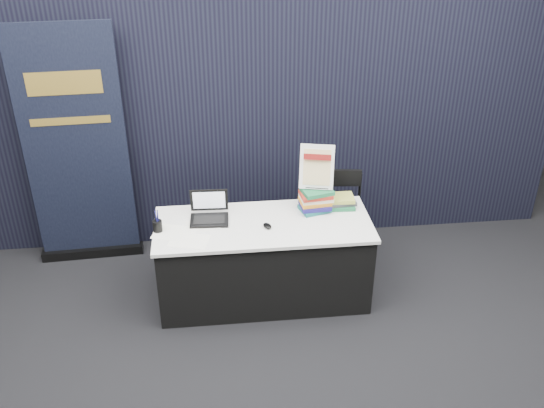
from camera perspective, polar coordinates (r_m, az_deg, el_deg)
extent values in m
plane|color=black|center=(5.02, -0.15, -12.43)|extent=(8.00, 8.00, 0.00)
cube|color=#B8B6AE|center=(7.90, -3.41, 17.67)|extent=(8.00, 0.02, 3.50)
cube|color=black|center=(5.75, -1.88, 7.44)|extent=(6.00, 0.08, 2.40)
cube|color=black|center=(5.23, -0.80, -5.47)|extent=(1.76, 0.71, 0.72)
cube|color=beige|center=(5.02, -0.83, -1.96)|extent=(1.80, 0.75, 0.03)
cube|color=black|center=(5.06, -5.91, -1.55)|extent=(0.33, 0.24, 0.02)
cube|color=black|center=(5.10, -6.01, 0.25)|extent=(0.32, 0.07, 0.22)
cube|color=silver|center=(5.09, -6.01, 0.21)|extent=(0.27, 0.05, 0.17)
ellipsoid|color=black|center=(4.95, -0.44, -2.07)|extent=(0.09, 0.11, 0.03)
cube|color=white|center=(4.83, -7.80, -3.44)|extent=(0.35, 0.29, 0.00)
cube|color=white|center=(4.95, -9.14, -2.70)|extent=(0.39, 0.33, 0.00)
cube|color=white|center=(5.02, -6.52, -1.99)|extent=(0.29, 0.22, 0.00)
cylinder|color=black|center=(4.97, -10.72, -2.06)|extent=(0.09, 0.09, 0.10)
cube|color=#196060|center=(5.21, 4.15, -0.40)|extent=(0.28, 0.23, 0.03)
cube|color=navy|center=(5.19, 4.16, -0.07)|extent=(0.28, 0.23, 0.03)
cube|color=orange|center=(5.18, 4.17, 0.26)|extent=(0.28, 0.23, 0.03)
cube|color=beige|center=(5.16, 4.19, 0.59)|extent=(0.28, 0.23, 0.03)
cube|color=#B42B1D|center=(5.14, 4.20, 0.92)|extent=(0.28, 0.23, 0.03)
cube|color=#1B663D|center=(5.13, 4.22, 1.26)|extent=(0.28, 0.23, 0.03)
cube|color=#1B663D|center=(5.29, 6.41, -0.07)|extent=(0.22, 0.17, 0.03)
cube|color=#47484C|center=(5.27, 6.43, 0.24)|extent=(0.22, 0.17, 0.03)
cube|color=#A9AD45|center=(5.26, 6.45, 0.54)|extent=(0.22, 0.17, 0.03)
cube|color=black|center=(5.10, 4.26, 1.49)|extent=(0.19, 0.06, 0.01)
cylinder|color=black|center=(5.11, 3.30, 2.97)|extent=(0.03, 0.10, 0.27)
cylinder|color=black|center=(5.14, 4.97, 3.05)|extent=(0.03, 0.10, 0.27)
cube|color=white|center=(5.06, 4.24, 3.50)|extent=(0.30, 0.17, 0.37)
cube|color=beige|center=(5.06, 4.25, 3.46)|extent=(0.24, 0.13, 0.30)
cube|color=maroon|center=(5.01, 4.30, 4.42)|extent=(0.23, 0.07, 0.05)
cube|color=black|center=(6.17, -16.47, -4.34)|extent=(0.96, 0.15, 0.09)
cube|color=black|center=(5.69, -17.96, 4.88)|extent=(0.90, 0.08, 2.25)
cube|color=gold|center=(5.46, -18.99, 10.71)|extent=(0.62, 0.04, 0.20)
cube|color=gold|center=(5.57, -18.43, 7.43)|extent=(0.67, 0.04, 0.07)
cylinder|color=black|center=(5.50, 4.80, -5.33)|extent=(0.02, 0.02, 0.45)
cylinder|color=black|center=(5.58, 8.86, -5.03)|extent=(0.02, 0.02, 0.45)
cylinder|color=black|center=(5.83, 4.09, -3.11)|extent=(0.02, 0.02, 0.45)
cylinder|color=black|center=(5.91, 7.92, -2.86)|extent=(0.02, 0.02, 0.45)
cube|color=black|center=(5.57, 6.56, -1.95)|extent=(0.47, 0.47, 0.04)
cube|color=black|center=(5.56, 6.35, 2.47)|extent=(0.40, 0.08, 0.16)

